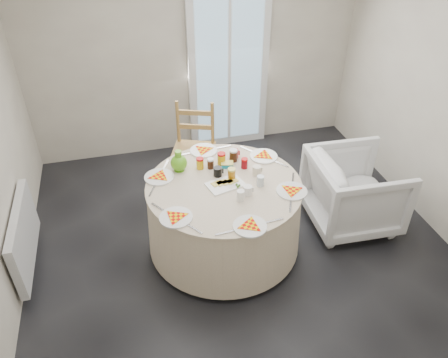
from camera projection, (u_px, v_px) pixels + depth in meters
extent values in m
plane|color=black|center=(240.00, 244.00, 4.32)|extent=(4.00, 4.00, 0.00)
cube|color=#BCB5A3|center=(195.00, 49.00, 5.14)|extent=(4.00, 0.02, 2.60)
cube|color=silver|center=(229.00, 68.00, 5.32)|extent=(1.00, 0.08, 2.10)
cube|color=silver|center=(24.00, 236.00, 3.86)|extent=(0.07, 1.00, 0.55)
cylinder|color=beige|center=(224.00, 216.00, 4.09)|extent=(1.44, 1.44, 0.73)
imported|color=silver|center=(354.00, 191.00, 4.38)|extent=(0.82, 0.87, 0.86)
cube|color=#0E85A2|center=(227.00, 162.00, 4.09)|extent=(0.13, 0.11, 0.05)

